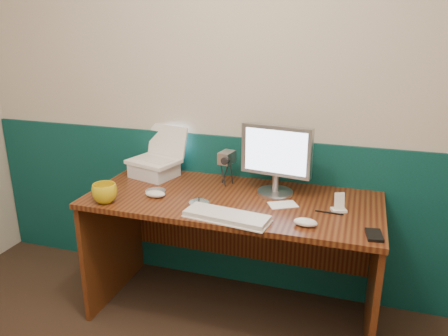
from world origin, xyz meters
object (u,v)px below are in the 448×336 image
(desk, at_px, (232,258))
(camcorder, at_px, (227,170))
(laptop, at_px, (153,144))
(keyboard, at_px, (227,217))
(monitor, at_px, (276,161))
(mug, at_px, (105,193))

(desk, xyz_separation_m, camcorder, (-0.09, 0.19, 0.46))
(laptop, xyz_separation_m, camcorder, (0.47, 0.00, -0.12))
(keyboard, xyz_separation_m, camcorder, (-0.15, 0.47, 0.08))
(monitor, bearing_deg, desk, -141.21)
(laptop, height_order, camcorder, laptop)
(camcorder, bearing_deg, desk, -54.52)
(monitor, bearing_deg, laptop, -176.83)
(monitor, distance_m, keyboard, 0.47)
(laptop, relative_size, monitor, 0.75)
(monitor, xyz_separation_m, camcorder, (-0.31, 0.07, -0.11))
(desk, xyz_separation_m, monitor, (0.21, 0.13, 0.57))
(desk, xyz_separation_m, keyboard, (0.05, -0.27, 0.39))
(monitor, height_order, camcorder, monitor)
(desk, relative_size, camcorder, 8.94)
(monitor, distance_m, camcorder, 0.33)
(laptop, distance_m, mug, 0.49)
(desk, height_order, camcorder, camcorder)
(mug, bearing_deg, keyboard, -0.32)
(desk, bearing_deg, camcorder, 115.58)
(keyboard, distance_m, camcorder, 0.49)
(desk, relative_size, monitor, 4.09)
(keyboard, distance_m, mug, 0.68)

